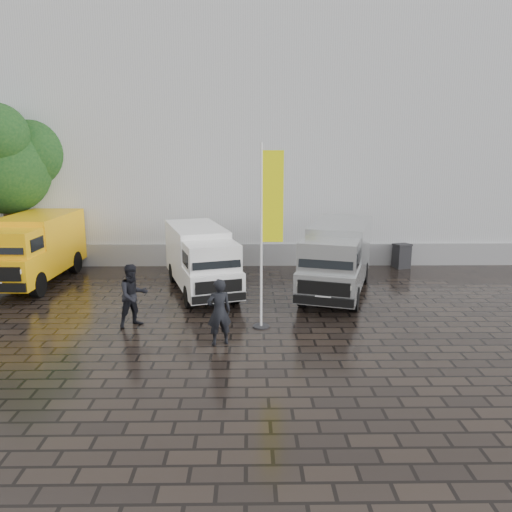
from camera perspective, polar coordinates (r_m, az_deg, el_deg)
The scene contains 11 objects.
ground at distance 15.07m, azimuth -1.00°, elevation -8.22°, with size 120.00×120.00×0.00m, color black.
exhibition_hall at distance 30.16m, azimuth 2.98°, elevation 13.76°, with size 44.00×16.00×12.00m, color silver.
hall_plinth at distance 22.65m, azimuth 4.13°, elevation 0.16°, with size 44.00×0.15×1.00m, color gray.
van_yellow at distance 21.36m, azimuth -24.22°, elevation 0.55°, with size 2.19×5.70×2.63m, color #FFB40D, non-canonical shape.
van_white at distance 18.53m, azimuth -6.31°, elevation -0.52°, with size 1.81×5.44×2.36m, color white, non-canonical shape.
van_silver at distance 18.42m, azimuth 9.23°, elevation -0.41°, with size 1.95×5.84×2.53m, color #A6A9AA, non-canonical shape.
flagpole at distance 14.38m, azimuth 1.35°, elevation 3.41°, with size 0.88×0.50×5.43m.
tree at distance 24.57m, azimuth -26.89°, elevation 9.71°, with size 4.08×4.14×7.32m.
wheelie_bin at distance 23.09m, azimuth 16.30°, elevation 0.03°, with size 0.66×0.66×1.09m, color black.
person_front at distance 13.64m, azimuth -4.24°, elevation -6.39°, with size 0.67×0.44×1.85m, color black.
person_tent at distance 15.39m, azimuth -13.85°, elevation -4.40°, with size 0.93×0.72×1.91m, color black.
Camera 1 is at (0.07, -14.09, 5.34)m, focal length 35.00 mm.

